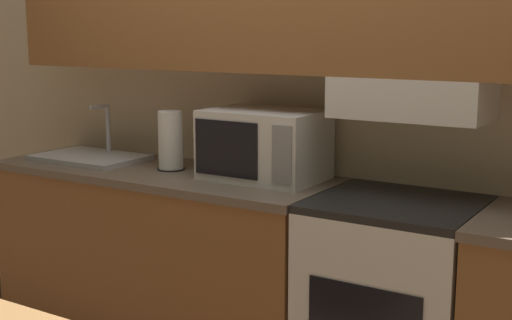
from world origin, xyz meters
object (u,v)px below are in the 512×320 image
Objects in this scene: stove_range at (393,314)px; microwave at (264,145)px; paper_towel_roll at (171,141)px; sink_basin at (90,156)px.

stove_range is 0.89m from microwave.
microwave reaches higher than stove_range.
stove_range is 1.27m from paper_towel_roll.
sink_basin is at bearing 179.98° from stove_range.
microwave is 0.99m from sink_basin.
paper_towel_roll is (-1.12, 0.02, 0.60)m from stove_range.
microwave reaches higher than paper_towel_roll.
microwave is 1.83× the size of paper_towel_roll.
sink_basin is at bearing -175.86° from microwave.
sink_basin is 0.52m from paper_towel_roll.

